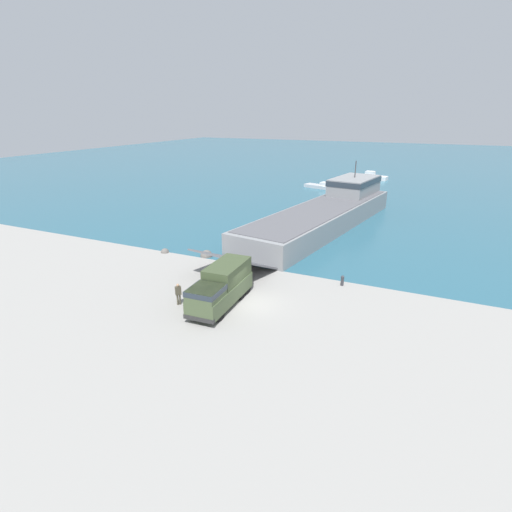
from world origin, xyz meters
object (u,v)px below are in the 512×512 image
military_truck (221,286)px  moored_boat_b (372,177)px  soldier_on_ramp (178,293)px  moored_boat_a (324,187)px  landing_craft (328,211)px  mooring_bollard (342,280)px

military_truck → moored_boat_b: (0.22, 67.39, -0.94)m
soldier_on_ramp → moored_boat_a: 53.35m
soldier_on_ramp → moored_boat_a: bearing=-44.8°
landing_craft → moored_boat_a: 26.44m
moored_boat_a → moored_boat_b: size_ratio=1.23×
landing_craft → moored_boat_a: landing_craft is taller
soldier_on_ramp → moored_boat_b: bearing=-50.9°
moored_boat_a → soldier_on_ramp: bearing=-160.9°
landing_craft → moored_boat_a: size_ratio=4.61×
military_truck → soldier_on_ramp: 3.34m
landing_craft → military_truck: (-1.20, -26.52, -0.29)m
soldier_on_ramp → military_truck: bearing=-113.5°
moored_boat_b → mooring_bollard: (7.40, -59.92, -0.10)m
moored_boat_a → moored_boat_b: 16.80m
soldier_on_ramp → mooring_bollard: size_ratio=1.91×
moored_boat_b → landing_craft: bearing=8.7°
soldier_on_ramp → moored_boat_a: (-3.20, 53.25, -0.59)m
military_truck → moored_boat_a: 52.25m
soldier_on_ramp → mooring_bollard: soldier_on_ramp is taller
mooring_bollard → landing_craft: bearing=108.6°
landing_craft → moored_boat_b: size_ratio=5.68×
soldier_on_ramp → moored_boat_b: moored_boat_b is taller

